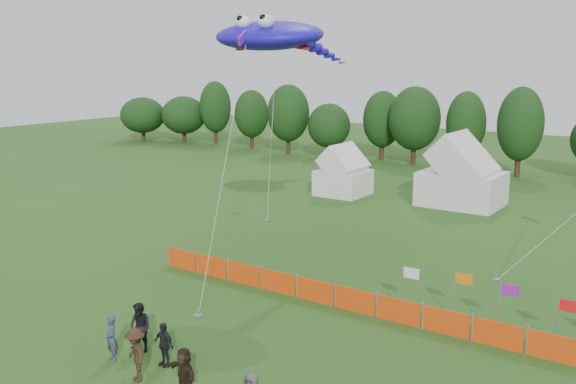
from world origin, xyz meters
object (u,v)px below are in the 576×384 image
Objects in this scene: spectator_f at (184,373)px; spectator_b at (140,327)px; spectator_a at (112,338)px; stingray_kite at (274,36)px; spectator_d at (164,344)px; spectator_c at (135,355)px; tent_left at (343,174)px; barrier_fence at (334,296)px; tent_right at (462,178)px.

spectator_b is at bearing 172.31° from spectator_f.
stingray_kite reaches higher than spectator_a.
spectator_c is at bearing -84.75° from spectator_d.
tent_left is 1.99× the size of spectator_b.
stingray_kite is at bearing 149.80° from barrier_fence.
spectator_c is at bearing -162.10° from spectator_f.
spectator_d is 0.95× the size of spectator_f.
spectator_d is at bearing 118.15° from spectator_c.
spectator_c is 1.16× the size of spectator_d.
barrier_fence is at bearing 104.79° from spectator_f.
spectator_a reaches higher than spectator_d.
stingray_kite is at bearing 128.39° from spectator_f.
tent_right is 30.31m from spectator_d.
spectator_d is 2.41m from spectator_f.
tent_right is 30.01m from spectator_b.
spectator_b is 0.13× the size of stingray_kite.
spectator_c is 1.30m from spectator_d.
tent_left reaches higher than barrier_fence.
spectator_a is 1.94m from spectator_d.
spectator_d is (9.26, -28.60, -0.83)m from tent_left.
spectator_a is 1.06× the size of spectator_d.
barrier_fence is 10.89× the size of spectator_c.
tent_left is 30.07m from spectator_d.
spectator_d is (1.77, 0.79, -0.05)m from spectator_a.
tent_right is 31.58m from spectator_f.
tent_right is at bearing 81.12° from stingray_kite.
tent_left is 0.18× the size of barrier_fence.
tent_left is at bearing 101.07° from spectator_b.
spectator_c is (1.78, -0.51, 0.08)m from spectator_a.
spectator_f is at bearing -26.78° from spectator_b.
spectator_c is at bearing -102.63° from barrier_fence.
spectator_b is (0.25, 1.10, 0.08)m from spectator_a.
spectator_f is at bearing 30.65° from spectator_c.
tent_left is at bearing 125.73° from spectator_f.
spectator_b is at bearing 95.23° from spectator_a.
spectator_a reaches higher than barrier_fence.
spectator_b reaches higher than barrier_fence.
tent_right is at bearing 10.68° from tent_left.
tent_right is 31.13m from spectator_a.
stingray_kite is (-1.78, 10.88, 10.64)m from spectator_b.
stingray_kite is at bearing -98.88° from tent_right.
spectator_c is 0.13× the size of stingray_kite.
tent_left is at bearing -169.32° from tent_right.
tent_right is at bearing 118.20° from spectator_c.
spectator_a is 0.91× the size of spectator_b.
spectator_a is at bearing -92.69° from tent_right.
stingray_kite is at bearing 111.11° from spectator_d.
barrier_fence is 9.66m from spectator_a.
spectator_b is (-3.62, -7.73, 0.42)m from barrier_fence.
spectator_f is at bearing -66.47° from stingray_kite.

